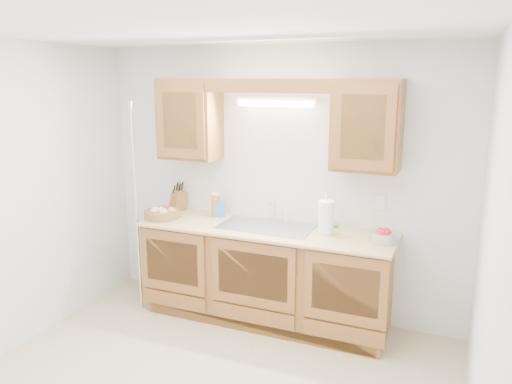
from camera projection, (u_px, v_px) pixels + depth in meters
The scene contains 17 objects.
room at pixel (200, 225), 3.31m from camera, with size 3.52×3.50×2.50m.
base_cabinets at pixel (266, 275), 4.57m from camera, with size 2.20×0.60×0.86m, color brown.
countertop at pixel (266, 229), 4.46m from camera, with size 2.30×0.63×0.04m, color tan.
upper_cabinet_left at pixel (190, 119), 4.70m from camera, with size 0.55×0.33×0.75m, color brown.
upper_cabinet_right at pixel (367, 125), 4.07m from camera, with size 0.55×0.33×0.75m, color brown.
valance at pixel (266, 86), 4.18m from camera, with size 2.20×0.05×0.12m, color brown.
fluorescent_fixture at pixel (276, 102), 4.42m from camera, with size 0.76×0.08×0.08m.
sink at pixel (266, 234), 4.49m from camera, with size 0.84×0.46×0.36m.
wire_shelf_pole at pixel (137, 210), 4.66m from camera, with size 0.03×0.03×2.00m, color silver.
outlet_plate at pixel (380, 202), 4.32m from camera, with size 0.08×0.01×0.12m, color white.
fruit_basket at pixel (162, 213), 4.76m from camera, with size 0.40×0.40×0.11m.
knife_block at pixel (178, 200), 5.01m from camera, with size 0.15×0.19×0.30m.
orange_canister at pixel (216, 205), 4.79m from camera, with size 0.10×0.10×0.23m.
soap_bottle at pixel (220, 206), 4.79m from camera, with size 0.10×0.10×0.21m, color #297CD0.
sponge at pixel (332, 225), 4.48m from camera, with size 0.13×0.10×0.02m.
paper_towel at pixel (326, 217), 4.26m from camera, with size 0.17×0.17×0.34m.
apple_bowl at pixel (383, 236), 4.05m from camera, with size 0.31×0.31×0.12m.
Camera 1 is at (1.57, -2.79, 2.21)m, focal length 35.00 mm.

